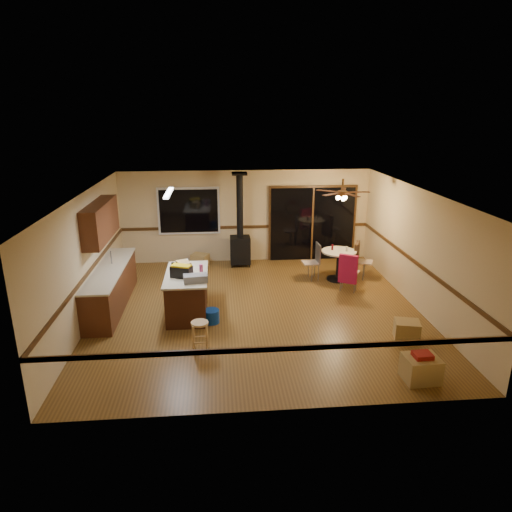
{
  "coord_description": "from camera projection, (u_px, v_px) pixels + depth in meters",
  "views": [
    {
      "loc": [
        -0.83,
        -9.1,
        4.19
      ],
      "look_at": [
        0.0,
        0.3,
        1.15
      ],
      "focal_mm": 32.0,
      "sensor_mm": 36.0,
      "label": 1
    }
  ],
  "objects": [
    {
      "name": "chair_left",
      "position": [
        315.0,
        257.0,
        11.64
      ],
      "size": [
        0.43,
        0.43,
        0.51
      ],
      "color": "tan",
      "rests_on": "ground"
    },
    {
      "name": "glass_red",
      "position": [
        332.0,
        247.0,
        11.59
      ],
      "size": [
        0.06,
        0.06,
        0.14
      ],
      "primitive_type": "cylinder",
      "rotation": [
        0.0,
        0.0,
        0.24
      ],
      "color": "#590C14",
      "rests_on": "dining_table"
    },
    {
      "name": "sliding_door",
      "position": [
        312.0,
        224.0,
        13.09
      ],
      "size": [
        2.52,
        0.1,
        2.1
      ],
      "primitive_type": "cube",
      "color": "black",
      "rests_on": "ground"
    },
    {
      "name": "box_corner_b",
      "position": [
        407.0,
        330.0,
        8.67
      ],
      "size": [
        0.54,
        0.49,
        0.37
      ],
      "primitive_type": "cube",
      "rotation": [
        0.0,
        0.0,
        -0.26
      ],
      "color": "#A38348",
      "rests_on": "floor"
    },
    {
      "name": "toolbox_grey",
      "position": [
        195.0,
        278.0,
        9.11
      ],
      "size": [
        0.5,
        0.32,
        0.15
      ],
      "primitive_type": "cube",
      "rotation": [
        0.0,
        0.0,
        0.13
      ],
      "color": "slate",
      "rests_on": "kitchen_island"
    },
    {
      "name": "ceiling",
      "position": [
        257.0,
        192.0,
        9.19
      ],
      "size": [
        7.0,
        7.0,
        0.0
      ],
      "primitive_type": "plane",
      "rotation": [
        3.14,
        0.0,
        0.0
      ],
      "color": "silver",
      "rests_on": "ground"
    },
    {
      "name": "box_under_window",
      "position": [
        200.0,
        260.0,
        12.74
      ],
      "size": [
        0.55,
        0.5,
        0.35
      ],
      "primitive_type": "cube",
      "rotation": [
        0.0,
        0.0,
        -0.43
      ],
      "color": "#A38348",
      "rests_on": "floor"
    },
    {
      "name": "bottle_dark",
      "position": [
        173.0,
        268.0,
        9.53
      ],
      "size": [
        0.08,
        0.08,
        0.25
      ],
      "primitive_type": "cylinder",
      "rotation": [
        0.0,
        0.0,
        -0.1
      ],
      "color": "black",
      "rests_on": "kitchen_island"
    },
    {
      "name": "glass_cream",
      "position": [
        347.0,
        249.0,
        11.48
      ],
      "size": [
        0.06,
        0.06,
        0.13
      ],
      "primitive_type": "cylinder",
      "rotation": [
        0.0,
        0.0,
        -0.09
      ],
      "color": "beige",
      "rests_on": "dining_table"
    },
    {
      "name": "countertop",
      "position": [
        109.0,
        269.0,
        9.92
      ],
      "size": [
        0.64,
        3.04,
        0.04
      ],
      "primitive_type": "cube",
      "color": "beige",
      "rests_on": "lower_cabinets"
    },
    {
      "name": "box_on_island",
      "position": [
        184.0,
        267.0,
        9.67
      ],
      "size": [
        0.35,
        0.4,
        0.22
      ],
      "primitive_type": "cube",
      "rotation": [
        0.0,
        0.0,
        0.41
      ],
      "color": "#A38348",
      "rests_on": "kitchen_island"
    },
    {
      "name": "ceiling_fan",
      "position": [
        342.0,
        195.0,
        11.09
      ],
      "size": [
        0.24,
        0.24,
        0.55
      ],
      "color": "brown",
      "rests_on": "ceiling"
    },
    {
      "name": "kitchen_island",
      "position": [
        187.0,
        293.0,
        9.72
      ],
      "size": [
        0.88,
        1.68,
        0.9
      ],
      "color": "#391A0E",
      "rests_on": "ground"
    },
    {
      "name": "blue_bucket",
      "position": [
        211.0,
        316.0,
        9.37
      ],
      "size": [
        0.43,
        0.43,
        0.28
      ],
      "primitive_type": "cylinder",
      "rotation": [
        0.0,
        0.0,
        -0.37
      ],
      "color": "#0C3CA9",
      "rests_on": "floor"
    },
    {
      "name": "toolbox_black",
      "position": [
        181.0,
        272.0,
        9.34
      ],
      "size": [
        0.48,
        0.36,
        0.23
      ],
      "primitive_type": "cube",
      "rotation": [
        0.0,
        0.0,
        -0.37
      ],
      "color": "black",
      "rests_on": "kitchen_island"
    },
    {
      "name": "chair_right",
      "position": [
        358.0,
        256.0,
        11.75
      ],
      "size": [
        0.59,
        0.56,
        0.7
      ],
      "color": "tan",
      "rests_on": "ground"
    },
    {
      "name": "wall_front",
      "position": [
        280.0,
        330.0,
        6.27
      ],
      "size": [
        7.0,
        0.0,
        7.0
      ],
      "primitive_type": "plane",
      "rotation": [
        -1.57,
        0.0,
        0.0
      ],
      "color": "#CEB482",
      "rests_on": "ground"
    },
    {
      "name": "chair_rail",
      "position": [
        257.0,
        267.0,
        9.68
      ],
      "size": [
        7.0,
        7.0,
        0.08
      ],
      "primitive_type": null,
      "color": "#402610",
      "rests_on": "ground"
    },
    {
      "name": "lower_cabinets",
      "position": [
        111.0,
        288.0,
        10.06
      ],
      "size": [
        0.6,
        3.0,
        0.86
      ],
      "primitive_type": "cube",
      "color": "#502714",
      "rests_on": "ground"
    },
    {
      "name": "wall_right",
      "position": [
        418.0,
        249.0,
        9.88
      ],
      "size": [
        0.0,
        7.0,
        7.0
      ],
      "primitive_type": "plane",
      "rotation": [
        1.57,
        0.0,
        -1.57
      ],
      "color": "#CEB482",
      "rests_on": "ground"
    },
    {
      "name": "bottle_white",
      "position": [
        187.0,
        263.0,
        10.0
      ],
      "size": [
        0.07,
        0.07,
        0.17
      ],
      "primitive_type": "cylinder",
      "rotation": [
        0.0,
        0.0,
        -0.41
      ],
      "color": "white",
      "rests_on": "kitchen_island"
    },
    {
      "name": "box_small_red",
      "position": [
        423.0,
        355.0,
        7.27
      ],
      "size": [
        0.3,
        0.25,
        0.08
      ],
      "primitive_type": "cube",
      "rotation": [
        0.0,
        0.0,
        0.05
      ],
      "color": "maroon",
      "rests_on": "box_corner_a"
    },
    {
      "name": "toolbox_yellow_lid",
      "position": [
        181.0,
        266.0,
        9.3
      ],
      "size": [
        0.45,
        0.34,
        0.03
      ],
      "primitive_type": "cube",
      "rotation": [
        0.0,
        0.0,
        -0.37
      ],
      "color": "gold",
      "rests_on": "toolbox_black"
    },
    {
      "name": "fluorescent_strip",
      "position": [
        169.0,
        193.0,
        9.33
      ],
      "size": [
        0.1,
        1.2,
        0.04
      ],
      "primitive_type": "cube",
      "color": "white",
      "rests_on": "ceiling"
    },
    {
      "name": "bar_stool",
      "position": [
        200.0,
        336.0,
        8.23
      ],
      "size": [
        0.4,
        0.4,
        0.57
      ],
      "primitive_type": "cylinder",
      "rotation": [
        0.0,
        0.0,
        0.36
      ],
      "color": "tan",
      "rests_on": "floor"
    },
    {
      "name": "upper_cabinets",
      "position": [
        100.0,
        221.0,
        9.79
      ],
      "size": [
        0.35,
        2.0,
        0.8
      ],
      "primitive_type": "cube",
      "color": "#502714",
      "rests_on": "ground"
    },
    {
      "name": "window",
      "position": [
        189.0,
        211.0,
        12.66
      ],
      "size": [
        1.72,
        0.1,
        1.32
      ],
      "primitive_type": "cube",
      "color": "black",
      "rests_on": "ground"
    },
    {
      "name": "dining_table",
      "position": [
        338.0,
        260.0,
        11.61
      ],
      "size": [
        0.88,
        0.88,
        0.78
      ],
      "color": "black",
      "rests_on": "ground"
    },
    {
      "name": "box_corner_a",
      "position": [
        421.0,
        369.0,
        7.35
      ],
      "size": [
        0.57,
        0.48,
        0.41
      ],
      "primitive_type": "cube",
      "rotation": [
        0.0,
        0.0,
        0.05
      ],
      "color": "#A38348",
      "rests_on": "floor"
    },
    {
      "name": "wall_left",
      "position": [
        87.0,
        258.0,
        9.3
      ],
      "size": [
        0.0,
        7.0,
        7.0
      ],
      "primitive_type": "plane",
      "rotation": [
        1.57,
        0.0,
        1.57
      ],
      "color": "#CEB482",
      "rests_on": "ground"
    },
    {
      "name": "chair_near",
      "position": [
        348.0,
        269.0,
        10.78
      ],
      "size": [
        0.6,
        0.61,
        0.7
      ],
      "color": "tan",
      "rests_on": "ground"
    },
    {
      "name": "floor",
      "position": [
        257.0,
        310.0,
        9.99
      ],
      "size": [
        7.0,
        7.0,
        0.0
      ],
      "primitive_type": "plane",
      "color": "brown",
      "rests_on": "ground"
    },
    {
      "name": "bottle_pink",
      "position": [
        201.0,
        270.0,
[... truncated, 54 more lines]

